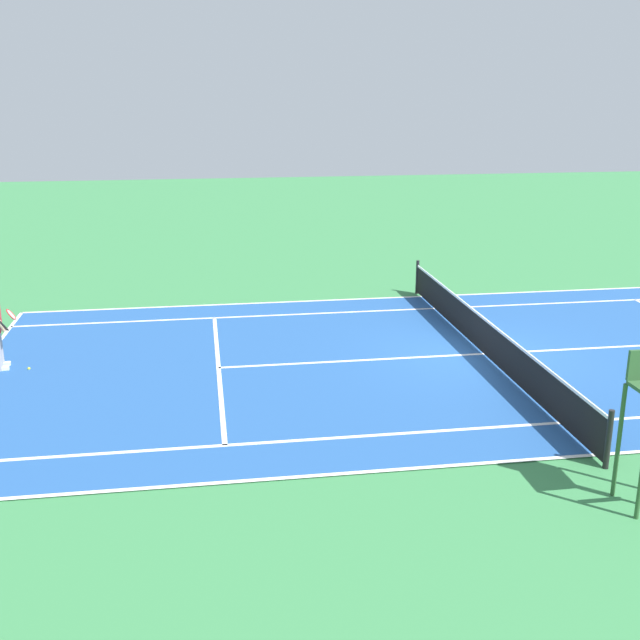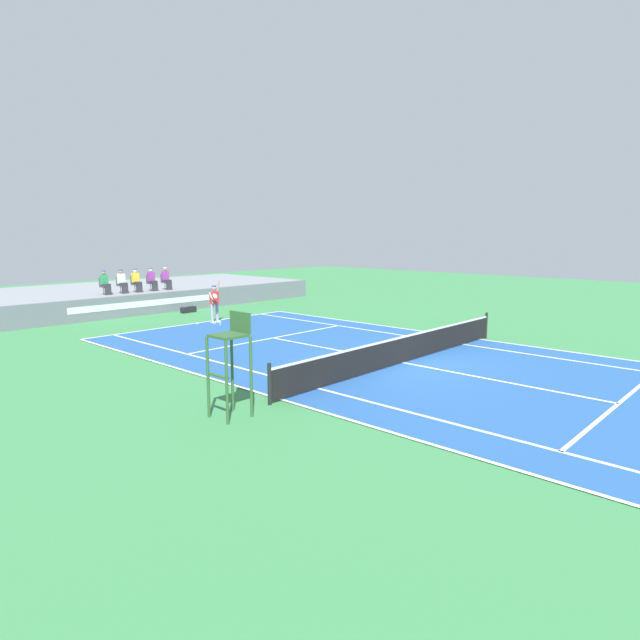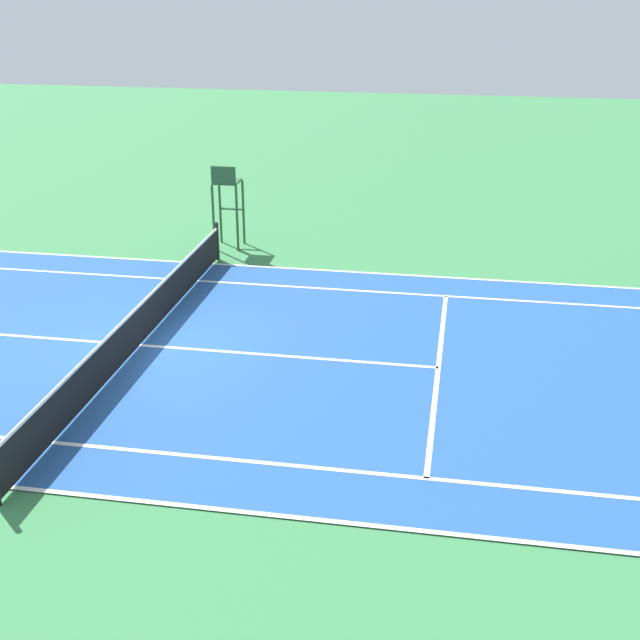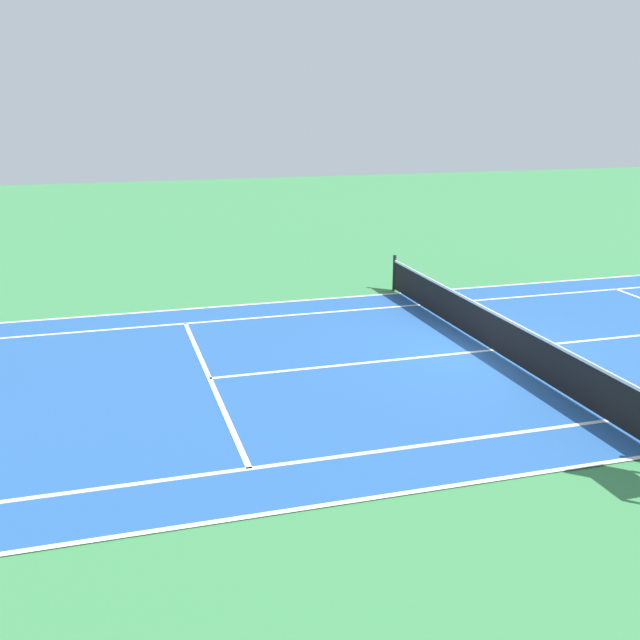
% 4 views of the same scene
% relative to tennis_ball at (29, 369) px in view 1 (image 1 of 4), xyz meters
% --- Properties ---
extents(ground_plane, '(80.00, 80.00, 0.00)m').
position_rel_tennis_ball_xyz_m(ground_plane, '(-0.58, -10.72, -0.03)').
color(ground_plane, '#387F47').
extents(court, '(11.08, 23.88, 0.03)m').
position_rel_tennis_ball_xyz_m(court, '(-0.58, -10.72, -0.02)').
color(court, '#235193').
rests_on(court, ground).
extents(net, '(11.98, 0.10, 1.07)m').
position_rel_tennis_ball_xyz_m(net, '(-0.58, -10.72, 0.49)').
color(net, black).
rests_on(net, ground).
extents(tennis_ball, '(0.07, 0.07, 0.07)m').
position_rel_tennis_ball_xyz_m(tennis_ball, '(0.00, 0.00, 0.00)').
color(tennis_ball, '#D1E533').
rests_on(tennis_ball, ground).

